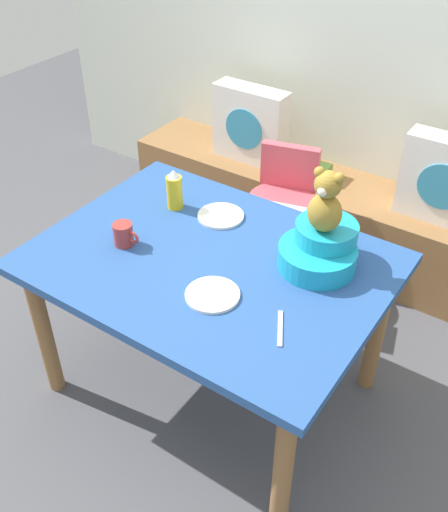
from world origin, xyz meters
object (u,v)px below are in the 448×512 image
object	(u,v)px
highchair	(282,204)
coffee_mug	(124,234)
dinner_plate_near	(212,295)
book_stack	(311,170)
teddy_bear	(326,203)
ketchup_bottle	(174,190)
pillow_floral_left	(250,125)
pillow_floral_right	(446,181)
infant_seat_teal	(320,249)
dinner_plate_far	(221,216)
dining_table	(210,277)

from	to	relation	value
highchair	coffee_mug	size ratio (longest dim) A/B	6.58
highchair	dinner_plate_near	world-z (taller)	highchair
book_stack	highchair	size ratio (longest dim) A/B	0.25
dinner_plate_near	teddy_bear	bearing A→B (deg)	59.19
ketchup_bottle	pillow_floral_left	bearing A→B (deg)	103.51
highchair	teddy_bear	bearing A→B (deg)	-50.76
teddy_bear	dinner_plate_near	world-z (taller)	teddy_bear
dinner_plate_near	coffee_mug	bearing A→B (deg)	172.70
teddy_bear	coffee_mug	distance (m)	0.81
coffee_mug	ketchup_bottle	bearing A→B (deg)	90.39
pillow_floral_right	infant_seat_teal	xyz separation A→B (m)	(-0.19, -1.02, 0.13)
pillow_floral_left	highchair	xyz separation A→B (m)	(0.46, -0.42, -0.16)
infant_seat_teal	dinner_plate_far	size ratio (longest dim) A/B	1.65
pillow_floral_right	dinner_plate_near	bearing A→B (deg)	-106.66
pillow_floral_left	infant_seat_teal	world-z (taller)	same
pillow_floral_left	teddy_bear	world-z (taller)	teddy_bear
pillow_floral_right	teddy_bear	bearing A→B (deg)	-100.59
pillow_floral_left	teddy_bear	distance (m)	1.43
teddy_bear	dinner_plate_near	distance (m)	0.52
book_stack	coffee_mug	distance (m)	1.40
dinner_plate_near	dinner_plate_far	xyz separation A→B (m)	(-0.27, 0.44, 0.00)
book_stack	highchair	xyz separation A→B (m)	(0.05, -0.44, 0.02)
teddy_bear	dinner_plate_near	bearing A→B (deg)	-120.81
dining_table	book_stack	bearing A→B (deg)	98.25
ketchup_bottle	dinner_plate_far	xyz separation A→B (m)	(0.21, 0.05, -0.08)
book_stack	teddy_bear	xyz separation A→B (m)	(0.55, -1.04, 0.52)
infant_seat_teal	highchair	bearing A→B (deg)	129.26
dining_table	highchair	size ratio (longest dim) A/B	1.72
ketchup_bottle	dinner_plate_far	bearing A→B (deg)	12.34
highchair	coffee_mug	distance (m)	0.99
pillow_floral_left	dining_table	distance (m)	1.36
ketchup_bottle	dinner_plate_near	bearing A→B (deg)	-39.56
ketchup_bottle	coffee_mug	bearing A→B (deg)	-89.61
highchair	dinner_plate_near	bearing A→B (deg)	-75.10
ketchup_bottle	coffee_mug	xyz separation A→B (m)	(0.00, -0.33, -0.04)
teddy_bear	dinner_plate_near	xyz separation A→B (m)	(-0.23, -0.38, -0.27)
infant_seat_teal	pillow_floral_right	bearing A→B (deg)	79.41
dinner_plate_near	infant_seat_teal	bearing A→B (deg)	59.23
pillow_floral_left	book_stack	xyz separation A→B (m)	(0.40, 0.02, -0.18)
book_stack	highchair	distance (m)	0.44
dinner_plate_near	highchair	bearing A→B (deg)	104.90
dining_table	coffee_mug	size ratio (longest dim) A/B	11.34
dinner_plate_far	ketchup_bottle	bearing A→B (deg)	-167.66
pillow_floral_right	book_stack	xyz separation A→B (m)	(-0.74, 0.02, -0.18)
book_stack	dining_table	world-z (taller)	dining_table
pillow_floral_right	coffee_mug	distance (m)	1.62
pillow_floral_right	dinner_plate_near	size ratio (longest dim) A/B	2.20
pillow_floral_left	coffee_mug	xyz separation A→B (m)	(0.24, -1.34, 0.11)
infant_seat_teal	dinner_plate_far	xyz separation A→B (m)	(-0.50, 0.05, -0.07)
highchair	ketchup_bottle	size ratio (longest dim) A/B	4.27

